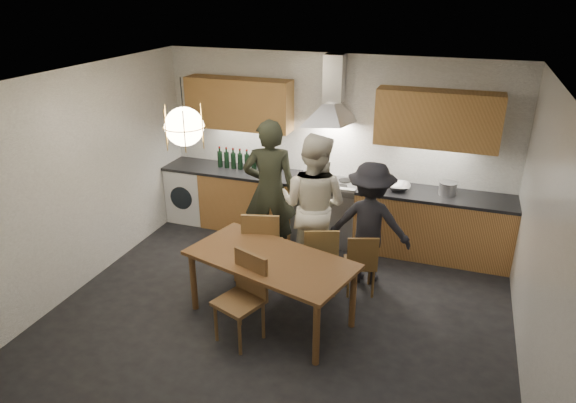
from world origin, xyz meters
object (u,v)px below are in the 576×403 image
(wine_bottles, at_px, (247,160))
(stock_pot, at_px, (448,189))
(chair_back_left, at_px, (262,244))
(person_left, at_px, (270,190))
(chair_front, at_px, (245,292))
(mixing_bowl, at_px, (398,187))
(person_mid, at_px, (313,206))
(person_right, at_px, (370,224))
(dining_table, at_px, (271,265))

(wine_bottles, bearing_deg, stock_pot, -0.33)
(chair_back_left, bearing_deg, person_left, -90.92)
(chair_back_left, relative_size, chair_front, 1.05)
(person_left, bearing_deg, chair_back_left, 86.85)
(mixing_bowl, bearing_deg, chair_back_left, -133.66)
(chair_back_left, height_order, person_left, person_left)
(chair_front, bearing_deg, person_mid, 100.28)
(person_right, bearing_deg, dining_table, 51.58)
(dining_table, distance_m, person_left, 1.47)
(chair_back_left, distance_m, chair_front, 1.01)
(person_mid, height_order, mixing_bowl, person_mid)
(mixing_bowl, xyz_separation_m, wine_bottles, (-2.22, 0.06, 0.11))
(mixing_bowl, distance_m, wine_bottles, 2.22)
(person_left, bearing_deg, wine_bottles, -66.18)
(mixing_bowl, bearing_deg, person_left, -155.51)
(chair_front, xyz_separation_m, stock_pot, (1.82, 2.49, 0.44))
(chair_back_left, bearing_deg, dining_table, 105.51)
(person_left, distance_m, person_right, 1.39)
(chair_front, height_order, wine_bottles, wine_bottles)
(dining_table, bearing_deg, wine_bottles, 134.87)
(wine_bottles, bearing_deg, dining_table, -60.96)
(person_mid, height_order, person_right, person_mid)
(chair_front, distance_m, stock_pot, 3.11)
(dining_table, height_order, mixing_bowl, mixing_bowl)
(chair_front, bearing_deg, stock_pot, 74.55)
(mixing_bowl, bearing_deg, chair_front, -115.81)
(person_left, relative_size, stock_pot, 8.45)
(stock_pot, bearing_deg, wine_bottles, 179.67)
(wine_bottles, bearing_deg, chair_front, -67.54)
(person_left, xyz_separation_m, person_mid, (0.66, -0.22, -0.03))
(chair_front, bearing_deg, dining_table, 90.97)
(chair_back_left, bearing_deg, mixing_bowl, -147.91)
(person_mid, distance_m, mixing_bowl, 1.30)
(person_right, relative_size, stock_pot, 6.87)
(person_left, height_order, person_right, person_left)
(person_left, distance_m, stock_pot, 2.32)
(dining_table, xyz_separation_m, person_left, (-0.52, 1.34, 0.28))
(dining_table, relative_size, stock_pot, 8.72)
(chair_front, relative_size, mixing_bowl, 2.89)
(chair_back_left, distance_m, person_mid, 0.80)
(dining_table, xyz_separation_m, person_mid, (0.14, 1.13, 0.25))
(chair_back_left, distance_m, wine_bottles, 1.80)
(chair_back_left, distance_m, mixing_bowl, 2.04)
(dining_table, bearing_deg, chair_front, -93.89)
(chair_front, height_order, stock_pot, stock_pot)
(person_right, distance_m, mixing_bowl, 0.95)
(wine_bottles, bearing_deg, chair_back_left, -61.24)
(dining_table, distance_m, chair_front, 0.43)
(person_mid, height_order, stock_pot, person_mid)
(chair_front, distance_m, person_right, 1.83)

